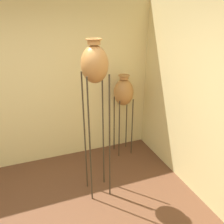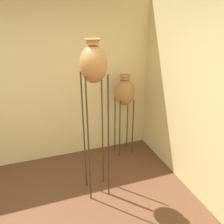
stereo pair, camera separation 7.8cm
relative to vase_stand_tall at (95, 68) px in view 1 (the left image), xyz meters
name	(u,v)px [view 1 (the left image)]	position (x,y,z in m)	size (l,w,h in m)	color
wall_back	(26,87)	(-0.80, 1.13, -0.44)	(8.15, 0.06, 2.70)	beige
vase_stand_tall	(95,68)	(0.00, 0.00, 0.00)	(0.32, 0.32, 2.12)	#382D1E
vase_stand_medium	(124,93)	(0.74, 0.83, -0.63)	(0.34, 0.34, 1.47)	#382D1E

